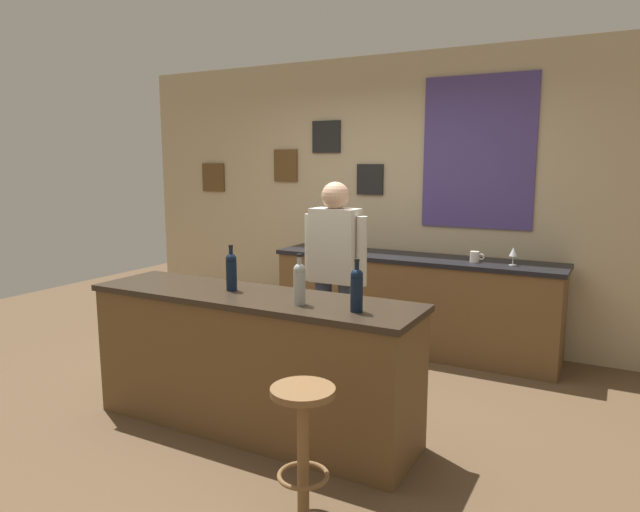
% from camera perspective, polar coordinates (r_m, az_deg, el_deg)
% --- Properties ---
extents(ground_plane, '(10.00, 10.00, 0.00)m').
position_cam_1_polar(ground_plane, '(4.31, -3.59, -14.73)').
color(ground_plane, brown).
extents(back_wall, '(6.00, 0.09, 2.80)m').
position_cam_1_polar(back_wall, '(5.76, 7.16, 5.87)').
color(back_wall, tan).
rests_on(back_wall, ground_plane).
extents(bar_counter, '(2.27, 0.60, 0.92)m').
position_cam_1_polar(bar_counter, '(3.83, -6.88, -10.51)').
color(bar_counter, brown).
rests_on(bar_counter, ground_plane).
extents(side_counter, '(2.68, 0.56, 0.90)m').
position_cam_1_polar(side_counter, '(5.42, 9.31, -4.71)').
color(side_counter, brown).
rests_on(side_counter, ground_plane).
extents(bartender, '(0.52, 0.21, 1.62)m').
position_cam_1_polar(bartender, '(4.33, 1.52, -1.59)').
color(bartender, '#384766').
rests_on(bartender, ground_plane).
extents(bar_stool, '(0.32, 0.32, 0.68)m').
position_cam_1_polar(bar_stool, '(2.91, -1.72, -17.10)').
color(bar_stool, brown).
rests_on(bar_stool, ground_plane).
extents(wine_bottle_a, '(0.07, 0.07, 0.31)m').
position_cam_1_polar(wine_bottle_a, '(3.79, -8.91, -1.42)').
color(wine_bottle_a, black).
rests_on(wine_bottle_a, bar_counter).
extents(wine_bottle_b, '(0.07, 0.07, 0.31)m').
position_cam_1_polar(wine_bottle_b, '(3.38, -2.08, -2.64)').
color(wine_bottle_b, '#999E99').
rests_on(wine_bottle_b, bar_counter).
extents(wine_bottle_c, '(0.07, 0.07, 0.31)m').
position_cam_1_polar(wine_bottle_c, '(3.22, 3.71, -3.26)').
color(wine_bottle_c, black).
rests_on(wine_bottle_c, bar_counter).
extents(wine_glass_a, '(0.07, 0.07, 0.16)m').
position_cam_1_polar(wine_glass_a, '(5.65, 0.33, 1.75)').
color(wine_glass_a, silver).
rests_on(wine_glass_a, side_counter).
extents(wine_glass_b, '(0.07, 0.07, 0.16)m').
position_cam_1_polar(wine_glass_b, '(5.05, 18.86, 0.33)').
color(wine_glass_b, silver).
rests_on(wine_glass_b, side_counter).
extents(coffee_mug, '(0.12, 0.08, 0.09)m').
position_cam_1_polar(coffee_mug, '(5.13, 15.32, -0.08)').
color(coffee_mug, silver).
rests_on(coffee_mug, side_counter).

